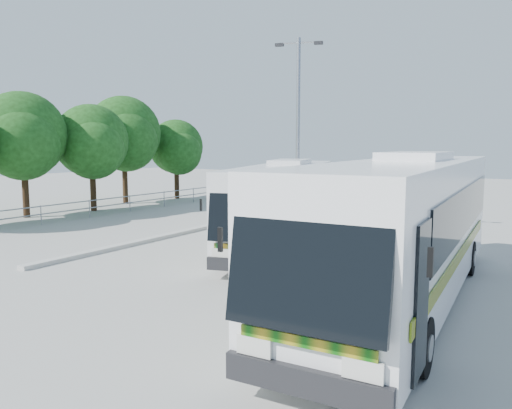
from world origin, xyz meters
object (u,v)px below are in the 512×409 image
Objects in this scene: tree_far_b at (23,135)px; tree_far_c at (92,141)px; tree_far_d at (124,133)px; lamppost at (298,127)px; coach_adjacent at (405,225)px; coach_main at (285,202)px; tree_far_e at (177,147)px.

tree_far_b is 4.01m from tree_far_c.
tree_far_d is 0.84× the size of lamppost.
coach_adjacent is 1.52× the size of lamppost.
tree_far_c is at bearing -72.17° from tree_far_d.
tree_far_d is at bearing 148.13° from lamppost.
tree_far_c is 14.13m from lamppost.
tree_far_b is 0.59× the size of coach_main.
tree_far_e is 19.21m from coach_main.
lamppost reaches higher than coach_main.
tree_far_c reaches higher than tree_far_e.
tree_far_e is at bearing 93.54° from tree_far_c.
tree_far_e is 26.89m from coach_adjacent.
lamppost is at bearing -14.08° from tree_far_d.
lamppost reaches higher than coach_adjacent.
tree_far_d is at bearing 107.83° from tree_far_c.
tree_far_d is 15.79m from lamppost.
coach_main is at bearing 3.60° from tree_far_b.
coach_adjacent is (21.68, -15.80, -1.89)m from tree_far_e.
lamppost reaches higher than tree_far_c.
tree_far_c is 15.51m from coach_main.
coach_main is at bearing -10.91° from tree_far_c.
tree_far_d is at bearing 140.45° from coach_main.
tree_far_d reaches higher than tree_far_e.
tree_far_c is 0.49× the size of coach_adjacent.
tree_far_c is (0.89, 3.90, -0.31)m from tree_far_b.
coach_main is (15.93, 1.00, -2.79)m from tree_far_b.
lamppost is (15.02, 3.76, 0.26)m from tree_far_b.
lamppost reaches higher than tree_far_e.
coach_main is 4.21m from lamppost.
lamppost reaches higher than tree_far_b.
coach_adjacent is at bearing -26.80° from tree_far_d.
coach_main is 1.35× the size of lamppost.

